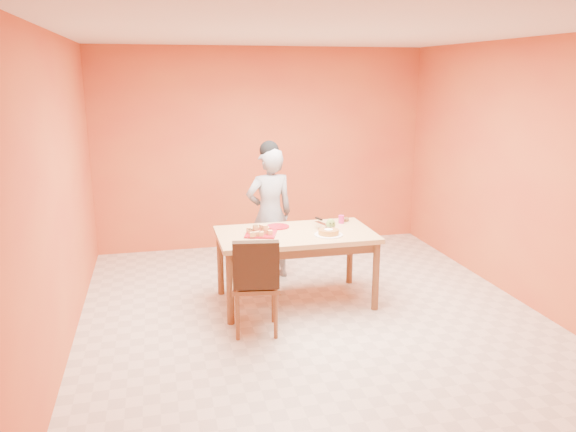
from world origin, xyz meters
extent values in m
plane|color=#BAB29F|center=(0.00, 0.00, 0.00)|extent=(5.00, 5.00, 0.00)
plane|color=silver|center=(0.00, 0.00, 2.70)|extent=(5.00, 5.00, 0.00)
plane|color=#CA632E|center=(0.00, 2.50, 1.35)|extent=(4.50, 0.00, 4.50)
plane|color=#CA632E|center=(-2.25, 0.00, 1.35)|extent=(0.00, 5.00, 5.00)
plane|color=#CA632E|center=(2.25, 0.00, 1.35)|extent=(0.00, 5.00, 5.00)
cube|color=tan|center=(-0.07, 0.37, 0.73)|extent=(1.60, 0.90, 0.05)
cube|color=brown|center=(-0.07, 0.37, 0.66)|extent=(1.48, 0.78, 0.10)
cylinder|color=brown|center=(-0.81, -0.02, 0.35)|extent=(0.07, 0.07, 0.71)
cylinder|color=brown|center=(-0.81, 0.76, 0.35)|extent=(0.07, 0.07, 0.71)
cylinder|color=brown|center=(0.67, -0.02, 0.35)|extent=(0.07, 0.07, 0.71)
cylinder|color=brown|center=(0.67, 0.76, 0.35)|extent=(0.07, 0.07, 0.71)
imported|color=gray|center=(-0.18, 1.17, 0.77)|extent=(0.61, 0.44, 1.54)
cube|color=maroon|center=(-0.44, 0.37, 0.77)|extent=(0.38, 0.38, 0.02)
cylinder|color=maroon|center=(-0.21, 0.61, 0.77)|extent=(0.29, 0.29, 0.01)
cylinder|color=white|center=(0.22, 0.19, 0.77)|extent=(0.30, 0.30, 0.01)
cylinder|color=orange|center=(0.22, 0.19, 0.80)|extent=(0.26, 0.26, 0.05)
cube|color=silver|center=(0.23, 0.37, 0.83)|extent=(0.15, 0.30, 0.01)
ellipsoid|color=olive|center=(0.30, 0.35, 0.82)|extent=(0.12, 0.10, 0.13)
cylinder|color=#C41D6B|center=(0.50, 0.61, 0.80)|extent=(0.07, 0.07, 0.09)
cylinder|color=#321E0D|center=(0.56, 0.70, 0.78)|extent=(0.12, 0.12, 0.03)
camera|label=1|loc=(-1.43, -5.01, 2.34)|focal=35.00mm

